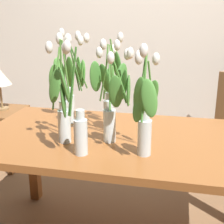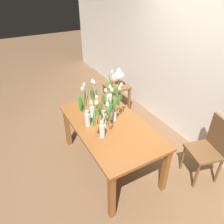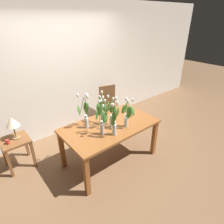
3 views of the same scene
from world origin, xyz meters
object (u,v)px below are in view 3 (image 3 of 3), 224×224
Objects in this scene: dining_table at (110,129)px; dining_chair at (109,103)px; tulip_vase_0 at (114,125)px; pillar_candle at (8,142)px; table_lamp at (12,122)px; tulip_vase_4 at (85,114)px; tulip_vase_3 at (127,115)px; side_table at (16,145)px; tulip_vase_1 at (112,115)px; tulip_vase_5 at (103,111)px; tulip_vase_2 at (102,122)px.

dining_chair is at bearing 52.19° from dining_table.
tulip_vase_0 is 1.73m from pillar_candle.
dining_chair is 2.15m from table_lamp.
tulip_vase_3 is at bearing -40.75° from tulip_vase_4.
side_table is 7.33× the size of pillar_candle.
tulip_vase_3 is 0.95× the size of tulip_vase_4.
side_table is at bearing 143.40° from tulip_vase_3.
dining_table is at bearing -127.81° from dining_chair.
side_table is at bearing 143.94° from tulip_vase_1.
tulip_vase_3 is 0.60× the size of dining_chair.
table_lamp is at bearing 144.90° from dining_table.
pillar_candle is at bearing 147.81° from tulip_vase_1.
tulip_vase_3 is (0.19, -0.16, -0.00)m from tulip_vase_1.
tulip_vase_3 is 1.85m from table_lamp.
tulip_vase_3 is 1.01× the size of side_table.
tulip_vase_4 is (-0.32, 0.28, 0.01)m from tulip_vase_1.
table_lamp is at bearing 28.29° from pillar_candle.
tulip_vase_1 reaches higher than dining_chair.
side_table is at bearing -152.43° from table_lamp.
tulip_vase_0 is at bearing -69.31° from tulip_vase_4.
tulip_vase_3 is 7.40× the size of pillar_candle.
tulip_vase_1 reaches higher than pillar_candle.
tulip_vase_5 is at bearing -33.02° from table_lamp.
dining_chair is at bearing 36.29° from tulip_vase_4.
dining_table is 4.02× the size of table_lamp.
dining_chair is at bearing 53.43° from tulip_vase_1.
pillar_candle is (-1.42, 0.90, -0.37)m from tulip_vase_1.
side_table is (-1.18, 1.17, -0.49)m from tulip_vase_0.
tulip_vase_2 is 1.02× the size of tulip_vase_5.
side_table is (-1.50, 1.11, -0.53)m from tulip_vase_3.
tulip_vase_2 reaches higher than dining_chair.
tulip_vase_4 is at bearing -29.19° from pillar_candle.
side_table is at bearing 135.22° from tulip_vase_0.
dining_table is at bearing 77.77° from tulip_vase_1.
pillar_candle is (-1.61, 1.05, -0.37)m from tulip_vase_3.
tulip_vase_4 reaches higher than pillar_candle.
tulip_vase_1 is 0.19m from tulip_vase_5.
dining_table is 21.33× the size of pillar_candle.
side_table is (-0.99, 0.67, -0.54)m from tulip_vase_4.
tulip_vase_2 is 1.46m from table_lamp.
tulip_vase_1 is 0.26m from tulip_vase_2.
tulip_vase_5 is 1.38m from dining_chair.
tulip_vase_2 is 1.56m from side_table.
dining_table is 1.61m from side_table.
tulip_vase_5 is 7.60× the size of pillar_candle.
tulip_vase_3 is (0.45, -0.09, -0.00)m from tulip_vase_2.
tulip_vase_5 is at bearing 77.32° from tulip_vase_0.
tulip_vase_1 is (0.14, 0.21, 0.03)m from tulip_vase_0.
tulip_vase_2 is 1.68m from dining_chair.
tulip_vase_5 is at bearing 104.98° from tulip_vase_1.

